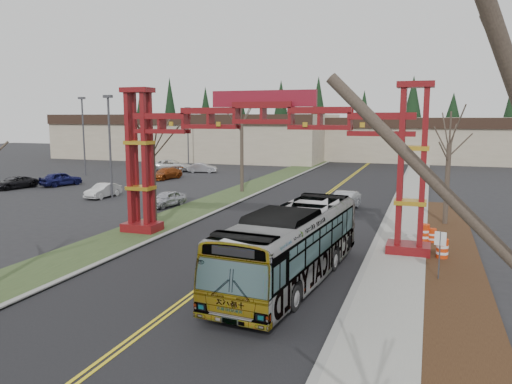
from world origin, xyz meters
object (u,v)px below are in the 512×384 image
at_px(parked_car_near_b, 103,191).
at_px(street_sign, 440,246).
at_px(parked_car_far_b, 171,165).
at_px(light_pole_mid, 83,130).
at_px(barrel_north, 432,236).
at_px(parked_car_far_a, 202,168).
at_px(parked_car_near_c, 14,183).
at_px(transit_bus, 292,245).
at_px(light_pole_near, 110,139).
at_px(parked_car_mid_b, 61,179).
at_px(gateway_arch, 263,138).
at_px(parked_car_near_a, 166,199).
at_px(retail_building_east, 438,139).
at_px(bare_tree_median_mid, 152,144).
at_px(light_pole_far, 188,132).
at_px(bare_tree_median_far, 242,121).
at_px(retail_building_west, 199,136).
at_px(barrel_mid, 424,234).
at_px(barrel_south, 442,249).
at_px(bare_tree_right_far, 449,144).
at_px(parked_car_mid_a, 166,174).

xyz_separation_m(parked_car_near_b, street_sign, (28.00, -14.47, 0.97)).
height_order(parked_car_far_b, light_pole_mid, light_pole_mid).
bearing_deg(barrel_north, parked_car_far_a, 134.11).
height_order(parked_car_near_c, parked_car_far_a, parked_car_near_c).
relative_size(transit_bus, light_pole_near, 1.31).
bearing_deg(light_pole_mid, parked_car_mid_b, -66.46).
height_order(gateway_arch, parked_car_far_b, gateway_arch).
distance_m(parked_car_near_a, barrel_north, 20.96).
distance_m(retail_building_east, light_pole_mid, 55.85).
xyz_separation_m(bare_tree_median_mid, light_pole_far, (-16.61, 37.64, -0.53)).
relative_size(gateway_arch, parked_car_far_b, 3.33).
height_order(transit_bus, bare_tree_median_far, bare_tree_median_far).
distance_m(retail_building_west, barrel_north, 64.54).
height_order(parked_car_near_b, barrel_mid, parked_car_near_b).
height_order(parked_car_far_a, barrel_mid, parked_car_far_a).
distance_m(barrel_south, barrel_north, 3.23).
height_order(bare_tree_median_mid, light_pole_far, light_pole_far).
xyz_separation_m(street_sign, barrel_north, (-0.26, 6.74, -1.15)).
bearing_deg(parked_car_near_c, parked_car_near_a, 3.50).
distance_m(bare_tree_median_far, light_pole_near, 12.06).
relative_size(transit_bus, light_pole_mid, 1.25).
bearing_deg(parked_car_near_a, bare_tree_right_far, 11.84).
distance_m(transit_bus, light_pole_far, 53.36).
xyz_separation_m(retail_building_east, parked_car_near_b, (-28.56, -51.45, -2.88)).
bearing_deg(parked_car_mid_a, retail_building_east, 62.48).
distance_m(transit_bus, street_sign, 6.47).
height_order(gateway_arch, bare_tree_right_far, gateway_arch).
height_order(retail_building_east, parked_car_near_b, retail_building_east).
height_order(parked_car_near_a, bare_tree_median_far, bare_tree_median_far).
bearing_deg(parked_car_near_a, light_pole_near, 173.07).
bearing_deg(parked_car_near_b, light_pole_far, 103.58).
height_order(parked_car_mid_a, street_sign, street_sign).
bearing_deg(gateway_arch, light_pole_far, 122.14).
height_order(transit_bus, light_pole_mid, light_pole_mid).
xyz_separation_m(parked_car_near_a, light_pole_far, (-13.61, 30.75, 4.29)).
xyz_separation_m(parked_car_near_b, parked_car_far_a, (-0.29, 21.19, -0.02)).
distance_m(parked_car_near_a, parked_car_mid_b, 17.91).
bearing_deg(parked_car_near_b, bare_tree_median_far, 35.58).
bearing_deg(parked_car_mid_b, parked_car_far_b, -86.29).
bearing_deg(street_sign, light_pole_mid, 145.14).
relative_size(bare_tree_median_mid, barrel_north, 8.33).
height_order(parked_car_near_a, barrel_north, parked_car_near_a).
relative_size(parked_car_mid_b, bare_tree_median_mid, 0.58).
bearing_deg(retail_building_west, light_pole_mid, -92.58).
height_order(light_pole_far, barrel_mid, light_pole_far).
height_order(retail_building_east, street_sign, retail_building_east).
height_order(bare_tree_right_far, barrel_mid, bare_tree_right_far).
relative_size(parked_car_near_a, barrel_north, 4.11).
relative_size(retail_building_west, transit_bus, 3.88).
distance_m(bare_tree_median_far, barrel_mid, 23.19).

